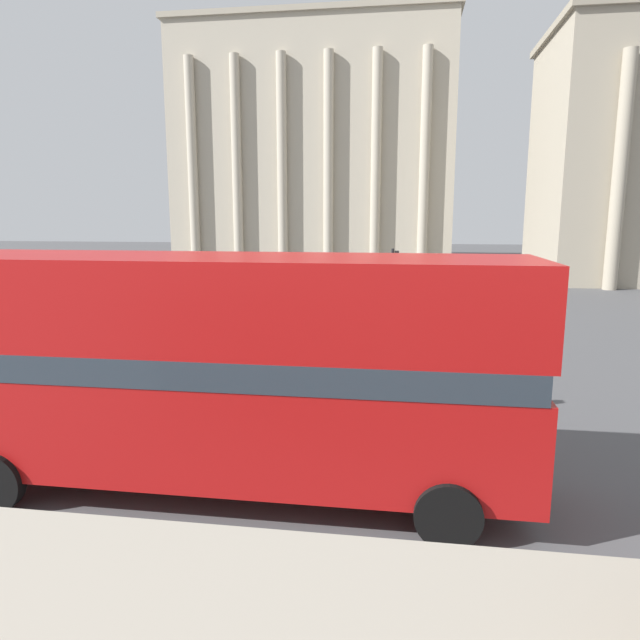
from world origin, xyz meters
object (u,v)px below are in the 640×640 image
at_px(traffic_light_far, 394,273).
at_px(pedestrian_grey, 350,285).
at_px(plaza_building_left, 315,148).
at_px(pedestrian_white, 358,352).
at_px(traffic_light_near, 366,318).
at_px(pedestrian_black, 144,339).
at_px(traffic_light_mid, 237,288).
at_px(double_decker_bus, 228,365).
at_px(car_black, 267,343).
at_px(car_silver, 330,295).

xyz_separation_m(traffic_light_far, pedestrian_grey, (-2.46, 4.48, -1.12)).
height_order(plaza_building_left, pedestrian_white, plaza_building_left).
distance_m(traffic_light_near, traffic_light_far, 13.72).
distance_m(plaza_building_left, pedestrian_grey, 29.88).
relative_size(plaza_building_left, pedestrian_black, 17.16).
relative_size(plaza_building_left, pedestrian_white, 15.72).
relative_size(plaza_building_left, traffic_light_mid, 7.69).
xyz_separation_m(double_decker_bus, pedestrian_grey, (-0.02, 21.74, -1.23)).
xyz_separation_m(plaza_building_left, pedestrian_black, (0.94, -41.24, -10.54)).
relative_size(traffic_light_mid, pedestrian_white, 2.05).
bearing_deg(pedestrian_grey, car_black, 124.38).
bearing_deg(traffic_light_near, car_black, 124.60).
distance_m(pedestrian_grey, pedestrian_black, 14.89).
distance_m(pedestrian_white, pedestrian_black, 7.10).
distance_m(traffic_light_mid, traffic_light_far, 9.08).
bearing_deg(pedestrian_grey, traffic_light_mid, 117.45).
xyz_separation_m(double_decker_bus, traffic_light_near, (2.07, 3.55, 0.23)).
height_order(plaza_building_left, traffic_light_far, plaza_building_left).
distance_m(double_decker_bus, traffic_light_mid, 10.24).
bearing_deg(pedestrian_black, pedestrian_grey, 30.52).
bearing_deg(double_decker_bus, traffic_light_near, 52.68).
xyz_separation_m(car_black, pedestrian_white, (3.14, -2.12, 0.30)).
bearing_deg(double_decker_bus, traffic_light_mid, 98.86).
bearing_deg(pedestrian_grey, traffic_light_far, 159.37).
relative_size(car_black, pedestrian_white, 2.43).
bearing_deg(pedestrian_grey, pedestrian_white, 137.05).
distance_m(traffic_light_mid, car_black, 2.42).
relative_size(traffic_light_mid, traffic_light_far, 1.07).
height_order(plaza_building_left, car_black, plaza_building_left).
distance_m(traffic_light_near, car_black, 6.47).
xyz_separation_m(traffic_light_mid, car_black, (1.35, -1.19, -1.62)).
xyz_separation_m(traffic_light_near, traffic_light_mid, (-4.88, 6.30, -0.19)).
xyz_separation_m(plaza_building_left, pedestrian_white, (7.93, -42.51, -10.44)).
bearing_deg(car_silver, traffic_light_far, -96.10).
bearing_deg(traffic_light_near, traffic_light_far, 88.49).
xyz_separation_m(plaza_building_left, car_silver, (5.29, -28.54, -10.74)).
xyz_separation_m(car_silver, pedestrian_white, (2.64, -13.96, 0.30)).
distance_m(traffic_light_near, car_silver, 17.32).
bearing_deg(double_decker_bus, pedestrian_white, 68.51).
height_order(car_black, pedestrian_white, pedestrian_white).
bearing_deg(pedestrian_black, plaza_building_left, 52.59).
bearing_deg(traffic_light_mid, traffic_light_far, 54.73).
bearing_deg(car_black, traffic_light_near, -134.18).
xyz_separation_m(double_decker_bus, plaza_building_left, (-6.24, 49.05, 9.15)).
distance_m(traffic_light_mid, car_silver, 10.94).
relative_size(double_decker_bus, plaza_building_left, 0.37).
bearing_deg(pedestrian_white, plaza_building_left, -175.60).
height_order(double_decker_bus, car_silver, double_decker_bus).
bearing_deg(traffic_light_mid, car_silver, 80.11).
height_order(traffic_light_mid, pedestrian_black, traffic_light_mid).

